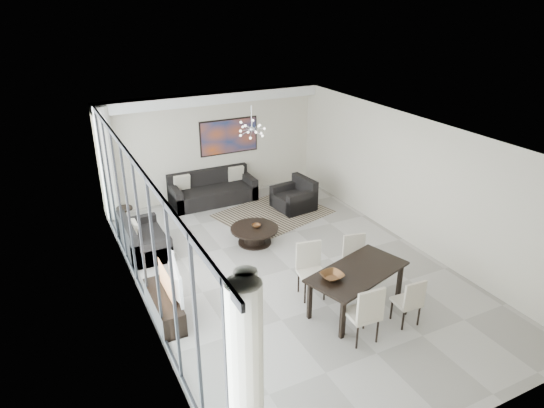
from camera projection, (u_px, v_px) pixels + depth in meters
room_shell at (311, 201)px, 9.69m from camera, size 6.00×9.00×2.90m
window_wall at (146, 234)px, 8.32m from camera, size 0.37×8.95×2.90m
soffit at (212, 98)px, 12.49m from camera, size 5.98×0.40×0.26m
painting at (229, 136)px, 13.28m from camera, size 1.68×0.04×0.98m
chandelier at (252, 129)px, 11.31m from camera, size 0.66×0.66×0.71m
rug at (273, 214)px, 12.58m from camera, size 3.07×2.65×0.01m
coffee_table at (254, 234)px, 11.04m from camera, size 1.10×1.10×0.38m
bowl_coffee at (256, 226)px, 11.00m from camera, size 0.25×0.25×0.07m
sofa_main at (213, 192)px, 13.22m from camera, size 2.29×0.94×0.83m
loveseat at (143, 241)px, 10.66m from camera, size 0.86×1.53×0.76m
armchair at (295, 199)px, 12.81m from camera, size 1.00×1.05×0.80m
side_table at (125, 214)px, 11.70m from camera, size 0.39×0.39×0.54m
tv_console at (164, 306)px, 8.51m from camera, size 0.40×1.41×0.44m
television at (171, 280)px, 8.35m from camera, size 0.28×1.03×0.59m
dining_table at (357, 275)px, 8.57m from camera, size 2.06×1.43×0.78m
dining_chair_sw at (366, 311)px, 7.73m from camera, size 0.52×0.52×1.07m
dining_chair_se at (410, 300)px, 8.18m from camera, size 0.44×0.44×0.91m
dining_chair_nw at (310, 265)px, 9.04m from camera, size 0.57×0.57×1.05m
dining_chair_ne at (355, 256)px, 9.46m from camera, size 0.54×0.54×0.98m
bowl_dining at (332, 276)px, 8.29m from camera, size 0.42×0.42×0.09m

